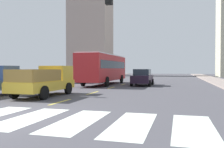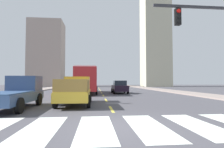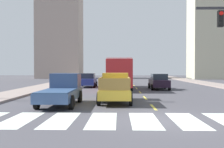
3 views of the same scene
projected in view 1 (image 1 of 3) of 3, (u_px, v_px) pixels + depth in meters
The scene contains 19 objects.
ground_plane at pixel (9, 116), 8.84m from camera, with size 160.00×160.00×0.00m, color #46454B.
sidewalk_left at pixel (31, 83), 29.19m from camera, with size 3.11×110.00×0.15m, color gray.
crosswalk_stripe_5 at pixel (31, 118), 8.60m from camera, with size 1.22×3.83×0.01m, color silver.
crosswalk_stripe_6 at pixel (78, 121), 8.11m from camera, with size 1.22×3.83×0.01m, color silver.
crosswalk_stripe_7 at pixel (132, 124), 7.61m from camera, with size 1.22×3.83×0.01m, color silver.
crosswalk_stripe_8 at pixel (194, 128), 7.12m from camera, with size 1.22×3.83×0.01m, color silver.
lane_dash_0 at pixel (60, 102), 12.70m from camera, with size 0.16×2.40×0.01m, color gold.
lane_dash_1 at pixel (93, 93), 17.52m from camera, with size 0.16×2.40×0.01m, color gold.
lane_dash_2 at pixel (111, 88), 22.33m from camera, with size 0.16×2.40×0.01m, color gold.
lane_dash_3 at pixel (123, 84), 27.15m from camera, with size 0.16×2.40×0.01m, color gold.
lane_dash_4 at pixel (132, 82), 31.97m from camera, with size 0.16×2.40×0.01m, color gold.
lane_dash_5 at pixel (138, 80), 36.79m from camera, with size 0.16×2.40×0.01m, color gold.
lane_dash_6 at pixel (142, 79), 41.61m from camera, with size 0.16×2.40×0.01m, color gold.
lane_dash_7 at pixel (146, 78), 46.42m from camera, with size 0.16×2.40×0.01m, color gold.
pickup_stakebed at pixel (47, 81), 15.78m from camera, with size 2.18×5.20×1.96m.
city_bus at pixel (104, 67), 26.75m from camera, with size 2.72×10.80×3.32m.
sedan_mid at pixel (142, 77), 25.15m from camera, with size 2.02×4.40×1.72m.
sedan_far at pixel (82, 76), 30.53m from camera, with size 2.02×4.40×1.72m.
block_mid_left at pixel (91, 36), 63.24m from camera, with size 10.24×7.97×20.82m, color #A39186.
Camera 1 is at (6.01, -7.48, 1.75)m, focal length 38.65 mm.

